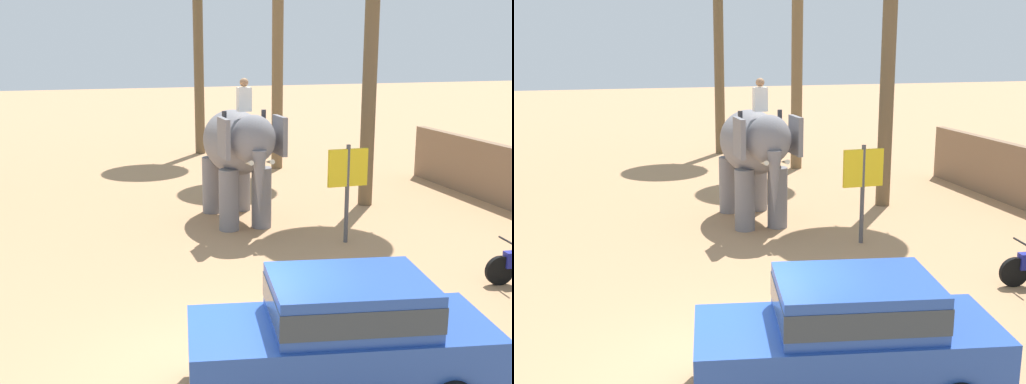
{
  "view_description": "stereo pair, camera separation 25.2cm",
  "coord_description": "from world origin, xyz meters",
  "views": [
    {
      "loc": [
        -2.05,
        -8.24,
        4.77
      ],
      "look_at": [
        1.86,
        4.62,
        1.6
      ],
      "focal_mm": 44.93,
      "sensor_mm": 36.0,
      "label": 1
    },
    {
      "loc": [
        -1.8,
        -8.31,
        4.77
      ],
      "look_at": [
        1.86,
        4.62,
        1.6
      ],
      "focal_mm": 44.93,
      "sensor_mm": 36.0,
      "label": 2
    }
  ],
  "objects": [
    {
      "name": "car_sedan_foreground",
      "position": [
        1.41,
        -0.92,
        0.93
      ],
      "size": [
        4.34,
        2.4,
        1.7
      ],
      "color": "#23479E",
      "rests_on": "ground"
    },
    {
      "name": "elephant_with_mahout",
      "position": [
        2.36,
        7.91,
        1.99
      ],
      "size": [
        1.65,
        3.88,
        3.88
      ],
      "color": "slate",
      "rests_on": "ground"
    },
    {
      "name": "ground_plane",
      "position": [
        0.0,
        0.0,
        0.0
      ],
      "size": [
        120.0,
        120.0,
        0.0
      ],
      "primitive_type": "plane",
      "color": "tan"
    },
    {
      "name": "signboard_yellow",
      "position": [
        4.38,
        5.38,
        1.69
      ],
      "size": [
        1.0,
        0.1,
        2.4
      ],
      "color": "#4C4C51",
      "rests_on": "ground"
    }
  ]
}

